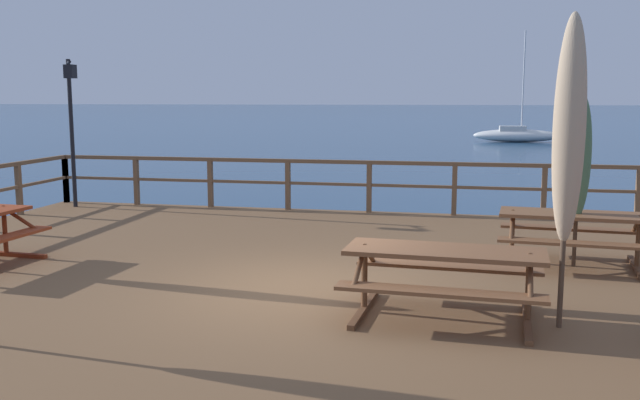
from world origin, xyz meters
name	(u,v)px	position (x,y,z in m)	size (l,w,h in m)	color
ground_plane	(305,344)	(0.00, 0.00, 0.00)	(600.00, 600.00, 0.00)	navy
wooden_deck	(305,317)	(0.00, 0.00, 0.36)	(14.30, 12.34, 0.72)	brown
railing_waterside_far	(369,177)	(0.00, 6.02, 1.46)	(14.10, 0.10, 1.09)	brown
picnic_table_front_right	(574,227)	(3.47, 1.96, 1.28)	(2.17, 1.58, 0.78)	brown
picnic_table_back_left	(444,267)	(1.73, -0.79, 1.28)	(2.20, 1.53, 0.78)	brown
patio_umbrella_tall_back_left	(579,158)	(3.48, 1.95, 2.27)	(0.32, 0.32, 2.44)	#4C3828
patio_umbrella_tall_back_right	(569,131)	(2.93, -0.87, 2.76)	(0.32, 0.32, 3.22)	#4C3828
lamp_post_hooked	(71,110)	(-6.34, 5.31, 2.83)	(0.46, 0.60, 3.20)	black
sailboat_distant	(516,135)	(5.61, 42.49, 0.51)	(6.03, 1.78, 7.72)	white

